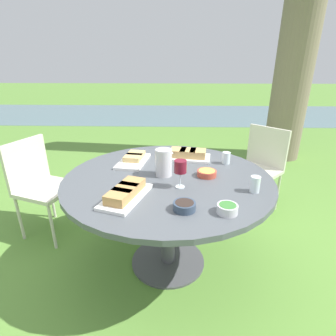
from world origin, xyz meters
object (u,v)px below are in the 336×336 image
(dining_table, at_px, (168,189))
(chair_near_right, at_px, (39,180))
(chair_near_left, at_px, (260,163))
(water_pitcher, at_px, (164,163))
(handbag, at_px, (167,178))
(wine_glass, at_px, (180,168))

(dining_table, bearing_deg, chair_near_right, 161.02)
(dining_table, xyz_separation_m, chair_near_left, (0.94, 0.92, -0.13))
(water_pitcher, bearing_deg, chair_near_left, 43.21)
(handbag, bearing_deg, wine_glass, -84.63)
(dining_table, xyz_separation_m, chair_near_right, (-1.17, 0.40, -0.13))
(water_pitcher, bearing_deg, chair_near_right, 161.00)
(dining_table, distance_m, handbag, 1.46)
(water_pitcher, relative_size, wine_glass, 1.05)
(chair_near_left, bearing_deg, handbag, 156.41)
(handbag, bearing_deg, chair_near_left, -23.59)
(wine_glass, bearing_deg, chair_near_left, 52.10)
(chair_near_right, distance_m, water_pitcher, 1.25)
(chair_near_right, bearing_deg, handbag, 40.79)
(chair_near_right, distance_m, wine_glass, 1.44)
(handbag, bearing_deg, water_pitcher, -88.68)
(wine_glass, distance_m, handbag, 1.73)
(chair_near_left, xyz_separation_m, water_pitcher, (-0.97, -0.91, 0.33))
(chair_near_left, bearing_deg, water_pitcher, -136.79)
(water_pitcher, distance_m, handbag, 1.54)
(chair_near_left, bearing_deg, wine_glass, -127.90)
(chair_near_right, xyz_separation_m, water_pitcher, (1.14, -0.39, 0.33))
(water_pitcher, bearing_deg, wine_glass, -59.08)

